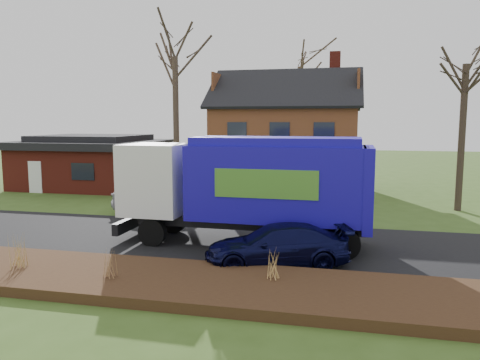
# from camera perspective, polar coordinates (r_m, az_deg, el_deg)

# --- Properties ---
(ground) EXTENTS (120.00, 120.00, 0.00)m
(ground) POSITION_cam_1_polar(r_m,az_deg,el_deg) (19.05, -5.71, -7.22)
(ground) COLOR #38531B
(ground) RESTS_ON ground
(road) EXTENTS (80.00, 7.00, 0.02)m
(road) POSITION_cam_1_polar(r_m,az_deg,el_deg) (19.05, -5.71, -7.19)
(road) COLOR black
(road) RESTS_ON ground
(mulch_verge) EXTENTS (80.00, 3.50, 0.30)m
(mulch_verge) POSITION_cam_1_polar(r_m,az_deg,el_deg) (14.30, -12.64, -11.71)
(mulch_verge) COLOR #311A10
(mulch_verge) RESTS_ON ground
(main_house) EXTENTS (12.95, 8.95, 9.26)m
(main_house) POSITION_cam_1_polar(r_m,az_deg,el_deg) (31.69, 4.86, 5.95)
(main_house) COLOR beige
(main_house) RESTS_ON ground
(ranch_house) EXTENTS (9.80, 8.20, 3.70)m
(ranch_house) POSITION_cam_1_polar(r_m,az_deg,el_deg) (35.47, -17.54, 2.19)
(ranch_house) COLOR maroon
(ranch_house) RESTS_ON ground
(garbage_truck) EXTENTS (9.70, 2.72, 4.14)m
(garbage_truck) POSITION_cam_1_polar(r_m,az_deg,el_deg) (17.75, 1.14, -0.39)
(garbage_truck) COLOR black
(garbage_truck) RESTS_ON ground
(silver_sedan) EXTENTS (4.94, 2.67, 1.55)m
(silver_sedan) POSITION_cam_1_polar(r_m,az_deg,el_deg) (23.74, -9.95, -2.48)
(silver_sedan) COLOR #93959A
(silver_sedan) RESTS_ON ground
(navy_wagon) EXTENTS (5.08, 3.28, 1.37)m
(navy_wagon) POSITION_cam_1_polar(r_m,az_deg,el_deg) (15.51, 4.49, -7.97)
(navy_wagon) COLOR black
(navy_wagon) RESTS_ON ground
(tree_front_west) EXTENTS (4.01, 4.01, 11.91)m
(tree_front_west) POSITION_cam_1_polar(r_m,az_deg,el_deg) (29.59, -7.98, 17.06)
(tree_front_west) COLOR #423328
(tree_front_west) RESTS_ON ground
(tree_front_east) EXTENTS (3.92, 3.92, 10.89)m
(tree_front_east) POSITION_cam_1_polar(r_m,az_deg,el_deg) (27.35, 26.02, 15.18)
(tree_front_east) COLOR #392D22
(tree_front_east) RESTS_ON ground
(tree_back) EXTENTS (3.95, 3.95, 12.50)m
(tree_back) POSITION_cam_1_polar(r_m,az_deg,el_deg) (40.71, 7.32, 15.23)
(tree_back) COLOR #47352A
(tree_back) RESTS_ON ground
(grass_clump_west) EXTENTS (0.38, 0.32, 1.02)m
(grass_clump_west) POSITION_cam_1_polar(r_m,az_deg,el_deg) (15.90, -25.47, -7.83)
(grass_clump_west) COLOR tan
(grass_clump_west) RESTS_ON mulch_verge
(grass_clump_mid) EXTENTS (0.31, 0.26, 0.88)m
(grass_clump_mid) POSITION_cam_1_polar(r_m,az_deg,el_deg) (14.05, -15.52, -9.62)
(grass_clump_mid) COLOR #9A6E44
(grass_clump_mid) RESTS_ON mulch_verge
(grass_clump_east) EXTENTS (0.33, 0.27, 0.83)m
(grass_clump_east) POSITION_cam_1_polar(r_m,az_deg,el_deg) (13.42, 4.16, -10.29)
(grass_clump_east) COLOR tan
(grass_clump_east) RESTS_ON mulch_verge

